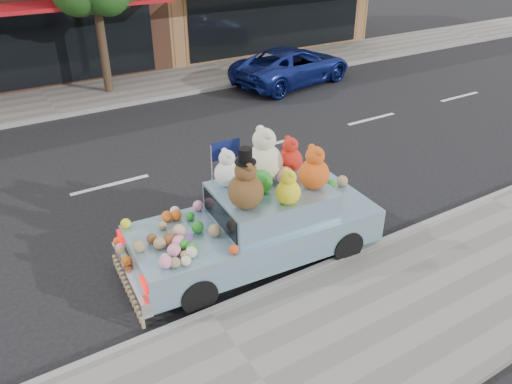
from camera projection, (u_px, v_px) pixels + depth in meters
ground at (111, 185)px, 11.38m from camera, size 120.00×120.00×0.00m
near_sidewalk at (262, 382)px, 6.52m from camera, size 60.00×3.00×0.12m
far_sidewalk at (49, 102)px, 16.19m from camera, size 60.00×3.00×0.12m
near_kerb at (210, 313)px, 7.63m from camera, size 60.00×0.12×0.13m
far_kerb at (60, 116)px, 15.07m from camera, size 60.00×0.12×0.13m
car_blue at (292, 66)px, 17.90m from camera, size 4.98×2.97×1.30m
art_car at (258, 218)px, 8.59m from camera, size 4.59×2.05×2.36m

